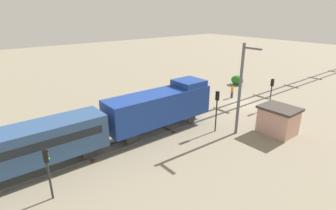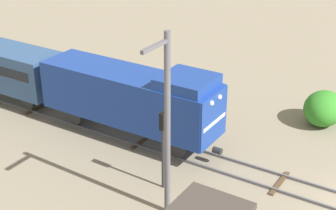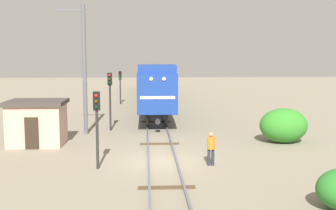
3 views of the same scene
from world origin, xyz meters
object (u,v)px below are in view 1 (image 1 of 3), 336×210
at_px(locomotive, 161,106).
at_px(relay_hut, 278,120).
at_px(passenger_car_leading, 6,151).
at_px(traffic_signal_near, 272,88).
at_px(worker_near_track, 232,91).
at_px(traffic_signal_far, 47,165).
at_px(catenary_mast, 241,88).
at_px(traffic_signal_mid, 217,104).

height_order(locomotive, relay_hut, locomotive).
height_order(passenger_car_leading, traffic_signal_near, passenger_car_leading).
xyz_separation_m(traffic_signal_near, worker_near_track, (5.60, 0.28, -1.65)).
height_order(traffic_signal_near, relay_hut, traffic_signal_near).
relative_size(traffic_signal_far, worker_near_track, 2.14).
xyz_separation_m(locomotive, catenary_mast, (-5.06, -5.56, 1.91)).
bearing_deg(relay_hut, catenary_mast, 52.93).
bearing_deg(worker_near_track, catenary_mast, 109.51).
bearing_deg(traffic_signal_far, relay_hut, -100.81).
xyz_separation_m(passenger_car_leading, relay_hut, (-7.50, -22.13, -1.13)).
bearing_deg(traffic_signal_mid, locomotive, 51.72).
distance_m(locomotive, relay_hut, 11.64).
bearing_deg(locomotive, traffic_signal_mid, -128.28).
height_order(locomotive, passenger_car_leading, locomotive).
relative_size(locomotive, worker_near_track, 6.82).
bearing_deg(worker_near_track, locomotive, 78.37).
bearing_deg(worker_near_track, traffic_signal_near, 161.61).
distance_m(worker_near_track, catenary_mast, 12.01).
xyz_separation_m(passenger_car_leading, traffic_signal_mid, (-3.40, -17.64, 0.40)).
relative_size(traffic_signal_mid, catenary_mast, 0.48).
bearing_deg(relay_hut, traffic_signal_near, -53.00).
distance_m(locomotive, worker_near_track, 14.54).
relative_size(locomotive, relay_hut, 3.31).
height_order(catenary_mast, relay_hut, catenary_mast).
relative_size(passenger_car_leading, catenary_mast, 1.58).
height_order(worker_near_track, relay_hut, relay_hut).
height_order(locomotive, catenary_mast, catenary_mast).
height_order(traffic_signal_mid, worker_near_track, traffic_signal_mid).
bearing_deg(traffic_signal_far, locomotive, -72.80).
bearing_deg(passenger_car_leading, traffic_signal_near, -96.56).
height_order(passenger_car_leading, traffic_signal_mid, traffic_signal_mid).
distance_m(traffic_signal_near, traffic_signal_mid, 10.20).
height_order(passenger_car_leading, relay_hut, passenger_car_leading).
distance_m(traffic_signal_far, catenary_mast, 17.39).
bearing_deg(traffic_signal_far, passenger_car_leading, 25.32).
xyz_separation_m(locomotive, traffic_signal_mid, (-3.40, -4.31, 0.15)).
xyz_separation_m(traffic_signal_mid, traffic_signal_far, (-0.20, 15.94, -0.38)).
relative_size(traffic_signal_near, traffic_signal_far, 1.04).
bearing_deg(passenger_car_leading, relay_hut, -108.72).
distance_m(traffic_signal_far, relay_hut, 20.83).
distance_m(traffic_signal_mid, worker_near_track, 11.65).
distance_m(locomotive, traffic_signal_near, 14.85).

